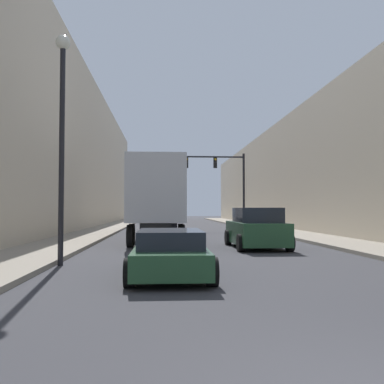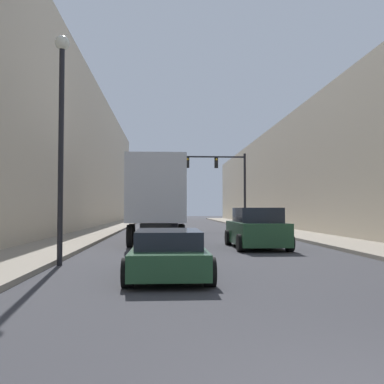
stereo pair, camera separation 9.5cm
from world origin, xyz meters
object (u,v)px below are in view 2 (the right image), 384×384
Objects in this scene: traffic_signal_gantry at (224,176)px; street_lamp at (61,117)px; semi_truck at (158,198)px; suv_car at (256,229)px; sedan_car at (168,253)px.

traffic_signal_gantry is 1.08× the size of street_lamp.
suv_car is (4.35, -6.52, -1.50)m from semi_truck.
sedan_car is (0.48, -13.94, -1.76)m from semi_truck.
sedan_car is at bearing -33.17° from street_lamp.
street_lamp is at bearing -109.31° from traffic_signal_gantry.
suv_car is at bearing 36.82° from street_lamp.
sedan_car is 1.00× the size of suv_car.
traffic_signal_gantry is at bearing 64.74° from semi_truck.
street_lamp reaches higher than suv_car.
traffic_signal_gantry reaches higher than suv_car.
suv_car is 9.57m from street_lamp.
street_lamp is at bearing 146.83° from sedan_car.
traffic_signal_gantry reaches higher than semi_truck.
street_lamp is at bearing -143.18° from suv_car.
street_lamp reaches higher than traffic_signal_gantry.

